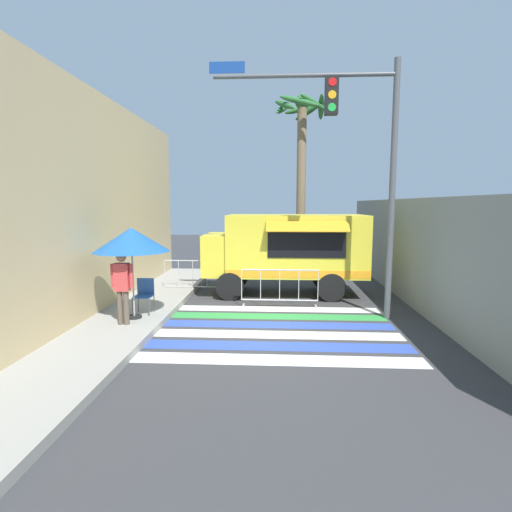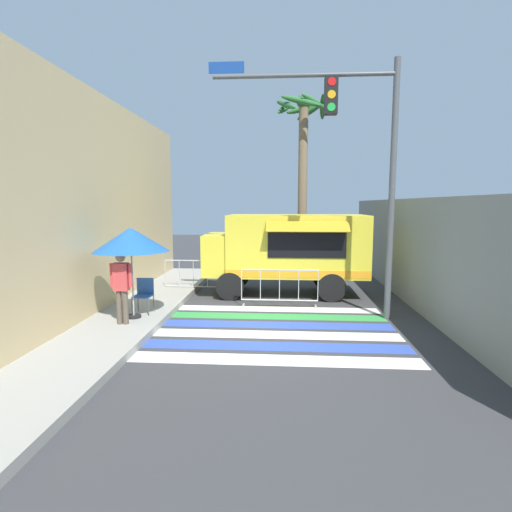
% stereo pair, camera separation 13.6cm
% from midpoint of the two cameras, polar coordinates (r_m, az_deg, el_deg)
% --- Properties ---
extents(ground_plane, '(60.00, 60.00, 0.00)m').
position_cam_midpoint_polar(ground_plane, '(9.78, 1.32, -10.49)').
color(ground_plane, '#38383A').
extents(sidewalk_left, '(4.40, 16.00, 0.17)m').
position_cam_midpoint_polar(sidewalk_left, '(10.99, -24.25, -8.65)').
color(sidewalk_left, '#99968E').
rests_on(sidewalk_left, ground_plane).
extents(building_left_facade, '(0.25, 16.00, 5.93)m').
position_cam_midpoint_polar(building_left_facade, '(10.51, -24.17, 6.55)').
color(building_left_facade, '#DBBC84').
rests_on(building_left_facade, ground_plane).
extents(concrete_wall_right, '(0.20, 16.00, 3.18)m').
position_cam_midpoint_polar(concrete_wall_right, '(12.99, 21.53, 0.63)').
color(concrete_wall_right, gray).
rests_on(concrete_wall_right, ground_plane).
extents(crosswalk_painted, '(6.40, 4.36, 0.01)m').
position_cam_midpoint_polar(crosswalk_painted, '(9.80, 1.32, -10.43)').
color(crosswalk_painted, white).
rests_on(crosswalk_painted, ground_plane).
extents(food_truck, '(5.28, 2.55, 2.66)m').
position_cam_midpoint_polar(food_truck, '(13.29, 4.37, 1.22)').
color(food_truck, yellow).
rests_on(food_truck, ground_plane).
extents(traffic_signal_pole, '(4.75, 0.29, 6.58)m').
position_cam_midpoint_polar(traffic_signal_pole, '(10.77, 14.64, 15.15)').
color(traffic_signal_pole, '#515456').
rests_on(traffic_signal_pole, ground_plane).
extents(patio_umbrella, '(1.84, 1.84, 2.27)m').
position_cam_midpoint_polar(patio_umbrella, '(10.24, -17.08, 2.22)').
color(patio_umbrella, black).
rests_on(patio_umbrella, sidewalk_left).
extents(folding_chair, '(0.45, 0.45, 0.90)m').
position_cam_midpoint_polar(folding_chair, '(10.87, -15.37, -5.00)').
color(folding_chair, '#4C4C51').
rests_on(folding_chair, sidewalk_left).
extents(vendor_person, '(0.53, 0.23, 1.73)m').
position_cam_midpoint_polar(vendor_person, '(9.90, -18.31, -3.71)').
color(vendor_person, brown).
rests_on(vendor_person, sidewalk_left).
extents(barricade_front, '(2.26, 0.44, 1.12)m').
position_cam_midpoint_polar(barricade_front, '(11.76, 3.70, -4.60)').
color(barricade_front, '#B7BABF').
rests_on(barricade_front, ground_plane).
extents(barricade_side, '(1.97, 0.44, 1.12)m').
position_cam_midpoint_polar(barricade_side, '(13.83, -8.65, -2.89)').
color(barricade_side, '#B7BABF').
rests_on(barricade_side, ground_plane).
extents(palm_tree, '(2.31, 2.28, 7.51)m').
position_cam_midpoint_polar(palm_tree, '(17.33, 6.90, 14.22)').
color(palm_tree, '#7A664C').
rests_on(palm_tree, ground_plane).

